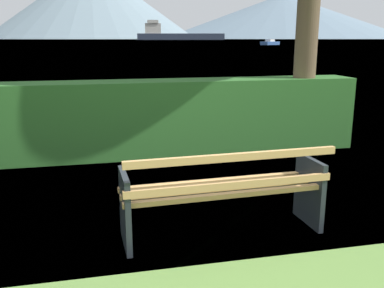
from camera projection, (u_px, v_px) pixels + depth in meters
The scene contains 7 objects.
ground_plane at pixel (221, 232), 4.10m from camera, with size 1400.00×1400.00×0.00m, color #567A38.
water_surface at pixel (95, 40), 296.91m from camera, with size 620.00×620.00×0.00m, color #7A99A8.
park_bench at pixel (224, 192), 3.93m from camera, with size 1.92×0.65×0.87m.
hedge_row at pixel (169, 117), 6.75m from camera, with size 6.11×0.68×1.17m, color #285B23.
cargo_ship_large at pixel (174, 34), 313.06m from camera, with size 64.22×19.37×13.99m.
fishing_boat_near at pixel (270, 43), 103.79m from camera, with size 5.88×5.08×1.35m.
distant_hills at pixel (91, 7), 514.83m from camera, with size 847.07×326.83×88.11m.
Camera 1 is at (-1.10, -3.61, 1.82)m, focal length 39.89 mm.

